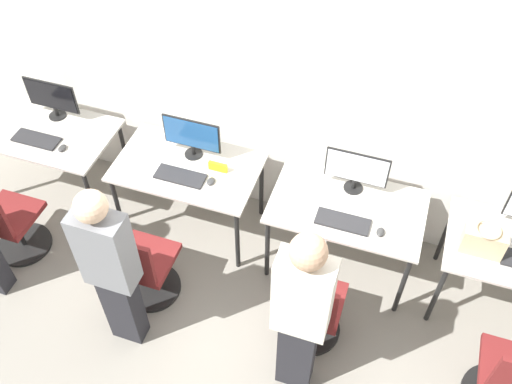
{
  "coord_description": "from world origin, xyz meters",
  "views": [
    {
      "loc": [
        0.93,
        -2.61,
        4.14
      ],
      "look_at": [
        0.0,
        0.15,
        0.91
      ],
      "focal_mm": 40.0,
      "sensor_mm": 36.0,
      "label": 1
    }
  ],
  "objects_px": {
    "office_chair_far_left": "(9,225)",
    "keyboard_right": "(343,222)",
    "office_chair_left": "(144,269)",
    "mouse_right": "(381,232)",
    "office_chair_far_right": "(509,382)",
    "monitor_right": "(356,170)",
    "mouse_left": "(211,181)",
    "mouse_far_left": "(62,148)",
    "monitor_left": "(192,136)",
    "monitor_far_left": "(52,98)",
    "keyboard_left": "(180,176)",
    "handbag": "(484,241)",
    "office_chair_right": "(311,311)",
    "person_left": "(111,267)",
    "person_right": "(301,313)",
    "keyboard_far_left": "(36,139)"
  },
  "relations": [
    {
      "from": "keyboard_far_left",
      "to": "keyboard_left",
      "type": "distance_m",
      "value": 1.37
    },
    {
      "from": "office_chair_left",
      "to": "office_chair_right",
      "type": "distance_m",
      "value": 1.36
    },
    {
      "from": "monitor_left",
      "to": "office_chair_right",
      "type": "xyz_separation_m",
      "value": [
        1.31,
        -0.91,
        -0.6
      ]
    },
    {
      "from": "monitor_far_left",
      "to": "keyboard_right",
      "type": "xyz_separation_m",
      "value": [
        2.73,
        -0.39,
        -0.2
      ]
    },
    {
      "from": "keyboard_left",
      "to": "handbag",
      "type": "xyz_separation_m",
      "value": [
        2.37,
        0.03,
        0.11
      ]
    },
    {
      "from": "mouse_far_left",
      "to": "keyboard_left",
      "type": "bearing_deg",
      "value": 1.23
    },
    {
      "from": "office_chair_right",
      "to": "person_left",
      "type": "bearing_deg",
      "value": -162.49
    },
    {
      "from": "office_chair_right",
      "to": "office_chair_far_right",
      "type": "xyz_separation_m",
      "value": [
        1.43,
        -0.1,
        0.0
      ]
    },
    {
      "from": "mouse_left",
      "to": "mouse_right",
      "type": "bearing_deg",
      "value": -3.13
    },
    {
      "from": "mouse_right",
      "to": "keyboard_left",
      "type": "bearing_deg",
      "value": 178.16
    },
    {
      "from": "mouse_far_left",
      "to": "mouse_right",
      "type": "relative_size",
      "value": 1.0
    },
    {
      "from": "keyboard_left",
      "to": "person_right",
      "type": "bearing_deg",
      "value": -37.54
    },
    {
      "from": "keyboard_left",
      "to": "monitor_far_left",
      "type": "bearing_deg",
      "value": 165.77
    },
    {
      "from": "office_chair_right",
      "to": "office_chair_far_right",
      "type": "bearing_deg",
      "value": -3.95
    },
    {
      "from": "mouse_right",
      "to": "person_right",
      "type": "bearing_deg",
      "value": -111.0
    },
    {
      "from": "office_chair_left",
      "to": "mouse_right",
      "type": "xyz_separation_m",
      "value": [
        1.71,
        0.64,
        0.41
      ]
    },
    {
      "from": "monitor_right",
      "to": "mouse_left",
      "type": "bearing_deg",
      "value": -164.24
    },
    {
      "from": "mouse_right",
      "to": "handbag",
      "type": "bearing_deg",
      "value": 6.28
    },
    {
      "from": "keyboard_right",
      "to": "handbag",
      "type": "bearing_deg",
      "value": 3.7
    },
    {
      "from": "monitor_far_left",
      "to": "keyboard_left",
      "type": "xyz_separation_m",
      "value": [
        1.37,
        -0.35,
        -0.2
      ]
    },
    {
      "from": "mouse_left",
      "to": "keyboard_right",
      "type": "relative_size",
      "value": 0.22
    },
    {
      "from": "office_chair_far_left",
      "to": "handbag",
      "type": "relative_size",
      "value": 2.98
    },
    {
      "from": "office_chair_left",
      "to": "mouse_right",
      "type": "distance_m",
      "value": 1.87
    },
    {
      "from": "mouse_right",
      "to": "office_chair_right",
      "type": "relative_size",
      "value": 0.1
    },
    {
      "from": "mouse_right",
      "to": "office_chair_right",
      "type": "bearing_deg",
      "value": -121.34
    },
    {
      "from": "person_right",
      "to": "monitor_right",
      "type": "bearing_deg",
      "value": 86.97
    },
    {
      "from": "monitor_far_left",
      "to": "keyboard_left",
      "type": "distance_m",
      "value": 1.42
    },
    {
      "from": "mouse_left",
      "to": "handbag",
      "type": "bearing_deg",
      "value": 0.06
    },
    {
      "from": "mouse_far_left",
      "to": "person_left",
      "type": "distance_m",
      "value": 1.48
    },
    {
      "from": "person_left",
      "to": "mouse_right",
      "type": "distance_m",
      "value": 1.98
    },
    {
      "from": "monitor_left",
      "to": "handbag",
      "type": "distance_m",
      "value": 2.39
    },
    {
      "from": "keyboard_far_left",
      "to": "office_chair_far_right",
      "type": "relative_size",
      "value": 0.47
    },
    {
      "from": "keyboard_right",
      "to": "office_chair_far_left",
      "type": "bearing_deg",
      "value": -167.3
    },
    {
      "from": "keyboard_far_left",
      "to": "person_right",
      "type": "xyz_separation_m",
      "value": [
        2.66,
        -1.0,
        0.17
      ]
    },
    {
      "from": "office_chair_far_left",
      "to": "keyboard_far_left",
      "type": "bearing_deg",
      "value": 92.1
    },
    {
      "from": "office_chair_far_left",
      "to": "keyboard_right",
      "type": "bearing_deg",
      "value": 12.7
    },
    {
      "from": "keyboard_far_left",
      "to": "mouse_far_left",
      "type": "relative_size",
      "value": 4.63
    },
    {
      "from": "office_chair_left",
      "to": "mouse_right",
      "type": "bearing_deg",
      "value": 20.34
    },
    {
      "from": "monitor_left",
      "to": "monitor_right",
      "type": "bearing_deg",
      "value": 2.23
    },
    {
      "from": "office_chair_far_right",
      "to": "office_chair_far_left",
      "type": "bearing_deg",
      "value": 178.9
    },
    {
      "from": "keyboard_left",
      "to": "mouse_right",
      "type": "distance_m",
      "value": 1.66
    },
    {
      "from": "office_chair_left",
      "to": "handbag",
      "type": "relative_size",
      "value": 2.98
    },
    {
      "from": "office_chair_right",
      "to": "office_chair_far_right",
      "type": "distance_m",
      "value": 1.44
    },
    {
      "from": "office_chair_far_right",
      "to": "office_chair_right",
      "type": "bearing_deg",
      "value": 176.05
    },
    {
      "from": "mouse_left",
      "to": "office_chair_far_right",
      "type": "bearing_deg",
      "value": -16.88
    },
    {
      "from": "monitor_right",
      "to": "handbag",
      "type": "xyz_separation_m",
      "value": [
        1.01,
        -0.31,
        -0.09
      ]
    },
    {
      "from": "mouse_right",
      "to": "office_chair_far_left",
      "type": "bearing_deg",
      "value": -168.74
    },
    {
      "from": "office_chair_far_left",
      "to": "keyboard_left",
      "type": "distance_m",
      "value": 1.55
    },
    {
      "from": "mouse_right",
      "to": "office_chair_far_right",
      "type": "relative_size",
      "value": 0.1
    },
    {
      "from": "monitor_far_left",
      "to": "office_chair_far_right",
      "type": "relative_size",
      "value": 0.56
    }
  ]
}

